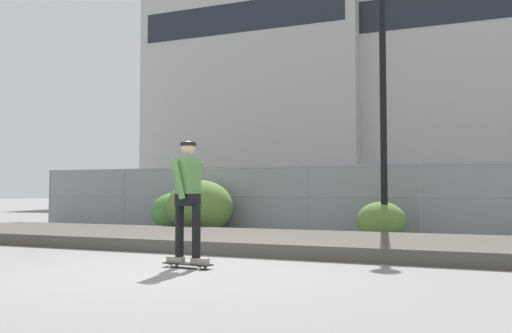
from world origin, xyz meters
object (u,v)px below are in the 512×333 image
Objects in this scene: skateboard at (188,264)px; shrub_left at (175,212)px; street_lamp at (383,50)px; parked_car_near at (218,200)px; skater at (188,193)px; parked_car_mid at (368,201)px; shrub_right at (381,221)px; shrub_center at (200,207)px.

skateboard is 0.57× the size of shrub_left.
street_lamp reaches higher than parked_car_near.
parked_car_mid is at bearing 84.81° from skater.
parked_car_near is 3.86× the size of shrub_right.
shrub_center reaches higher than shrub_left.
street_lamp is (2.08, 5.72, 3.41)m from skater.
street_lamp reaches higher than shrub_left.
shrub_left is at bearing -140.65° from parked_car_mid.
street_lamp reaches higher than shrub_right.
shrub_right is at bearing 71.36° from skater.
parked_car_mid is 3.17× the size of shrub_left.
parked_car_near is 7.63m from shrub_right.
parked_car_mid is at bearing 1.20° from parked_car_near.
parked_car_near is at bearing 146.81° from shrub_right.
shrub_right is at bearing -33.19° from parked_car_near.
skateboard is 0.11× the size of street_lamp.
street_lamp reaches higher than skater.
shrub_left reaches higher than skateboard.
shrub_left is at bearing 176.71° from shrub_right.
shrub_left reaches higher than shrub_right.
shrub_right is at bearing -3.29° from shrub_left.
skateboard is 6.65m from shrub_center.
shrub_center reaches higher than skateboard.
parked_car_mid is 5.73m from shrub_center.
shrub_center is (-5.02, 0.20, -3.81)m from street_lamp.
shrub_left is at bearing 163.10° from shrub_center.
street_lamp is 5.14× the size of shrub_left.
parked_car_mid is at bearing 103.89° from shrub_right.
skateboard is at bearing 180.00° from skater.
shrub_center is at bearing 177.71° from street_lamp.
shrub_right is (1.98, 5.87, -0.68)m from skater.
skater is 1.58× the size of shrub_right.
street_lamp reaches higher than shrub_center.
shrub_right is (-0.10, 0.15, -4.09)m from street_lamp.
shrub_left is 1.01m from shrub_center.
shrub_left is at bearing 122.05° from skater.
shrub_right is at bearing -76.11° from parked_car_mid.
skater is at bearing -57.95° from shrub_left.
skateboard is at bearing -66.36° from parked_car_near.
parked_car_mid reaches higher than shrub_left.
parked_car_mid is 4.43m from shrub_right.
parked_car_mid is at bearing 39.35° from shrub_left.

